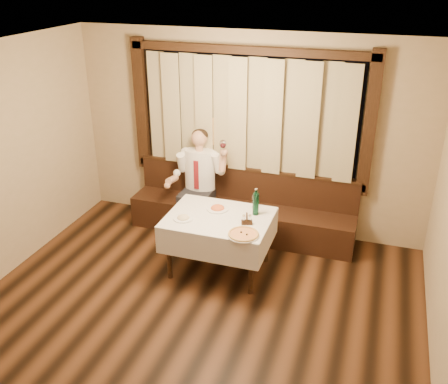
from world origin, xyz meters
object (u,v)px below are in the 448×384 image
(cruet_caddy, at_px, (247,220))
(seated_man, at_px, (198,175))
(pasta_red, at_px, (218,207))
(pasta_cream, at_px, (183,216))
(dining_table, at_px, (219,224))
(banquette, at_px, (242,213))
(green_bottle, at_px, (256,204))
(pizza, at_px, (243,234))

(cruet_caddy, bearing_deg, seated_man, 113.83)
(pasta_red, bearing_deg, pasta_cream, -130.05)
(dining_table, bearing_deg, pasta_red, 113.57)
(dining_table, height_order, pasta_red, pasta_red)
(banquette, height_order, pasta_cream, banquette)
(green_bottle, height_order, cruet_caddy, green_bottle)
(banquette, xyz_separation_m, cruet_caddy, (0.37, -1.09, 0.49))
(cruet_caddy, relative_size, seated_man, 0.10)
(green_bottle, xyz_separation_m, cruet_caddy, (-0.03, -0.27, -0.10))
(green_bottle, bearing_deg, pasta_red, -177.59)
(seated_man, bearing_deg, pasta_red, -54.12)
(pasta_cream, bearing_deg, pasta_red, 49.95)
(pizza, height_order, green_bottle, green_bottle)
(pizza, distance_m, pasta_red, 0.72)
(pasta_red, bearing_deg, cruet_caddy, -29.09)
(pasta_cream, relative_size, seated_man, 0.17)
(pasta_cream, relative_size, green_bottle, 0.71)
(banquette, distance_m, pizza, 1.51)
(banquette, height_order, green_bottle, green_bottle)
(dining_table, distance_m, green_bottle, 0.52)
(pizza, relative_size, pasta_red, 1.33)
(dining_table, height_order, pizza, pizza)
(banquette, bearing_deg, dining_table, -90.00)
(pizza, distance_m, seated_man, 1.65)
(banquette, relative_size, green_bottle, 9.23)
(dining_table, relative_size, pasta_red, 4.55)
(pasta_cream, xyz_separation_m, green_bottle, (0.80, 0.39, 0.11))
(dining_table, bearing_deg, green_bottle, 26.26)
(pasta_cream, bearing_deg, dining_table, 25.90)
(dining_table, height_order, green_bottle, green_bottle)
(pizza, xyz_separation_m, seated_man, (-1.04, 1.28, 0.08))
(dining_table, distance_m, pizza, 0.55)
(pizza, bearing_deg, banquette, 106.76)
(pizza, xyz_separation_m, pasta_cream, (-0.80, 0.16, 0.02))
(pizza, xyz_separation_m, green_bottle, (-0.01, 0.55, 0.13))
(dining_table, bearing_deg, pasta_cream, -154.10)
(pasta_red, distance_m, green_bottle, 0.50)
(seated_man, bearing_deg, cruet_caddy, -45.21)
(pasta_red, height_order, pasta_cream, pasta_red)
(dining_table, xyz_separation_m, seated_man, (-0.62, 0.93, 0.20))
(dining_table, relative_size, seated_man, 0.85)
(banquette, height_order, seated_man, seated_man)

